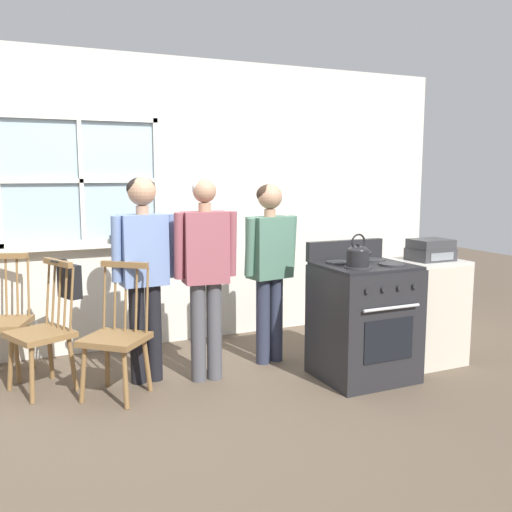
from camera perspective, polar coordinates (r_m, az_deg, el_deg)
name	(u,v)px	position (r m, az deg, el deg)	size (l,w,h in m)	color
ground_plane	(199,394)	(4.40, -5.76, -13.55)	(16.00, 16.00, 0.00)	brown
wall_back	(152,205)	(5.45, -10.34, 5.00)	(6.40, 0.16, 2.70)	silver
chair_by_window	(43,333)	(4.61, -20.54, -7.23)	(0.53, 0.54, 0.99)	olive
chair_near_wall	(116,338)	(4.33, -13.78, -7.93)	(0.58, 0.58, 0.99)	olive
chair_center_cluster	(1,322)	(5.06, -24.11, -6.04)	(0.53, 0.52, 0.99)	olive
person_elderly_left	(144,259)	(4.46, -11.17, -0.27)	(0.50, 0.24, 1.60)	black
person_teen_center	(205,263)	(4.44, -5.08, -0.73)	(0.50, 0.24, 1.59)	#4C4C51
person_adult_right	(270,256)	(4.85, 1.38, 0.02)	(0.52, 0.27, 1.54)	#2D3347
stove	(363,320)	(4.65, 10.70, -6.31)	(0.71, 0.68, 1.08)	#232326
kettle	(358,255)	(4.35, 10.17, 0.09)	(0.21, 0.17, 0.25)	black
potted_plant	(117,236)	(5.31, -13.71, 1.94)	(0.14, 0.14, 0.27)	#42474C
handbag	(69,280)	(4.63, -18.20, -2.33)	(0.24, 0.24, 0.31)	black
side_counter	(426,311)	(5.16, 16.65, -5.32)	(0.55, 0.50, 0.90)	beige
stereo	(431,250)	(5.05, 17.06, 0.58)	(0.34, 0.29, 0.18)	#38383A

